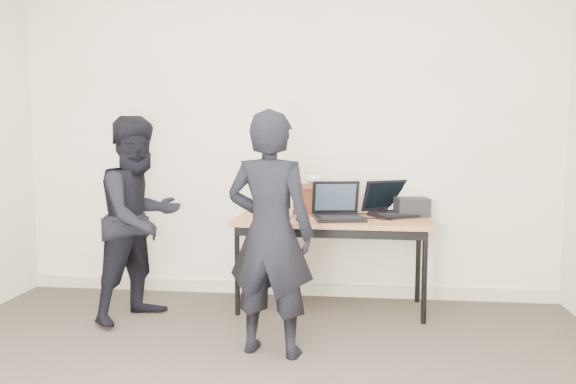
% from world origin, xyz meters
% --- Properties ---
extents(room, '(4.60, 4.60, 2.80)m').
position_xyz_m(room, '(0.00, 0.00, 1.35)').
color(room, '#413931').
rests_on(room, ground).
extents(desk, '(1.52, 0.69, 0.72)m').
position_xyz_m(desk, '(0.41, 1.89, 0.66)').
color(desk, '#995E3A').
rests_on(desk, ground).
extents(laptop_beige, '(0.28, 0.27, 0.22)m').
position_xyz_m(laptop_beige, '(-0.04, 1.92, 0.76)').
color(laptop_beige, beige).
rests_on(laptop_beige, desk).
extents(laptop_center, '(0.43, 0.42, 0.28)m').
position_xyz_m(laptop_center, '(0.46, 1.86, 0.78)').
color(laptop_center, black).
rests_on(laptop_center, desk).
extents(laptop_right, '(0.51, 0.50, 0.28)m').
position_xyz_m(laptop_right, '(0.88, 2.09, 0.78)').
color(laptop_right, black).
rests_on(laptop_right, desk).
extents(leather_satchel, '(0.37, 0.19, 0.25)m').
position_xyz_m(leather_satchel, '(0.23, 2.12, 0.85)').
color(leather_satchel, '#602C19').
rests_on(leather_satchel, desk).
extents(tissue, '(0.14, 0.11, 0.08)m').
position_xyz_m(tissue, '(0.26, 2.12, 1.00)').
color(tissue, white).
rests_on(tissue, leather_satchel).
extents(equipment_box, '(0.28, 0.25, 0.14)m').
position_xyz_m(equipment_box, '(1.04, 2.08, 0.79)').
color(equipment_box, black).
rests_on(equipment_box, desk).
extents(power_brick, '(0.09, 0.06, 0.03)m').
position_xyz_m(power_brick, '(0.19, 1.72, 0.74)').
color(power_brick, black).
rests_on(power_brick, desk).
extents(cables, '(1.15, 0.44, 0.01)m').
position_xyz_m(cables, '(0.45, 1.89, 0.72)').
color(cables, silver).
rests_on(cables, desk).
extents(person_typist, '(0.61, 0.46, 1.52)m').
position_xyz_m(person_typist, '(0.07, 0.95, 0.76)').
color(person_typist, black).
rests_on(person_typist, ground).
extents(person_observer, '(0.85, 0.91, 1.50)m').
position_xyz_m(person_observer, '(-0.99, 1.51, 0.75)').
color(person_observer, black).
rests_on(person_observer, ground).
extents(baseboard, '(4.50, 0.03, 0.10)m').
position_xyz_m(baseboard, '(0.00, 2.23, 0.05)').
color(baseboard, '#BBB49B').
rests_on(baseboard, ground).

